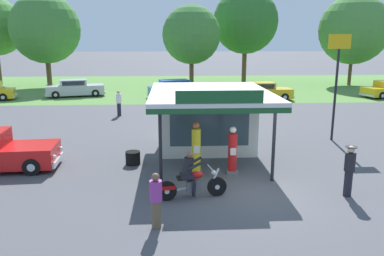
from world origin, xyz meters
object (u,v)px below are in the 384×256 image
at_px(motorcycle_with_rider, 191,179).
at_px(bystander_standing_back_lot, 119,103).
at_px(gas_pump_nearside, 196,150).
at_px(bystander_strolling_foreground, 349,169).
at_px(bystander_chatting_near_pumps, 156,200).
at_px(roadside_pole_sign, 337,70).
at_px(gas_pump_offside, 232,152).
at_px(parked_car_back_row_far_right, 178,90).
at_px(spare_tire_stack, 133,158).
at_px(parked_car_back_row_centre_right, 263,92).
at_px(parked_car_second_row_spare, 75,89).

height_order(motorcycle_with_rider, bystander_standing_back_lot, bystander_standing_back_lot).
xyz_separation_m(gas_pump_nearside, bystander_standing_back_lot, (-4.43, 11.61, -0.03)).
bearing_deg(bystander_strolling_foreground, bystander_chatting_near_pumps, -163.22).
relative_size(bystander_strolling_foreground, roadside_pole_sign, 0.32).
bearing_deg(gas_pump_offside, gas_pump_nearside, 179.99).
bearing_deg(motorcycle_with_rider, bystander_strolling_foreground, -0.94).
height_order(gas_pump_offside, roadside_pole_sign, roadside_pole_sign).
bearing_deg(gas_pump_offside, parked_car_back_row_far_right, 94.94).
xyz_separation_m(bystander_chatting_near_pumps, spare_tire_stack, (-1.17, 5.54, -0.56)).
relative_size(gas_pump_offside, parked_car_back_row_centre_right, 0.37).
relative_size(gas_pump_offside, bystander_chatting_near_pumps, 1.16).
height_order(parked_car_second_row_spare, parked_car_back_row_far_right, parked_car_back_row_far_right).
xyz_separation_m(bystander_strolling_foreground, bystander_chatting_near_pumps, (-6.18, -1.86, -0.09)).
xyz_separation_m(gas_pump_nearside, bystander_strolling_foreground, (4.82, -2.41, -0.01)).
bearing_deg(parked_car_second_row_spare, parked_car_back_row_centre_right, -9.75).
bearing_deg(gas_pump_nearside, roadside_pole_sign, 32.76).
distance_m(gas_pump_offside, parked_car_back_row_far_right, 19.57).
xyz_separation_m(gas_pump_nearside, parked_car_second_row_spare, (-9.54, 20.85, -0.22)).
height_order(bystander_strolling_foreground, bystander_standing_back_lot, bystander_strolling_foreground).
xyz_separation_m(gas_pump_nearside, roadside_pole_sign, (7.25, 4.66, 2.63)).
bearing_deg(spare_tire_stack, bystander_chatting_near_pumps, -78.11).
height_order(motorcycle_with_rider, parked_car_second_row_spare, motorcycle_with_rider).
distance_m(gas_pump_offside, spare_tire_stack, 4.15).
height_order(gas_pump_nearside, parked_car_back_row_far_right, gas_pump_nearside).
relative_size(gas_pump_nearside, parked_car_second_row_spare, 0.38).
bearing_deg(parked_car_second_row_spare, bystander_chatting_near_pumps, -71.97).
relative_size(gas_pump_nearside, motorcycle_with_rider, 0.89).
bearing_deg(gas_pump_offside, bystander_standing_back_lot, 116.61).
xyz_separation_m(motorcycle_with_rider, bystander_chatting_near_pumps, (-1.04, -1.95, 0.17)).
distance_m(gas_pump_offside, bystander_strolling_foreground, 4.20).
bearing_deg(motorcycle_with_rider, gas_pump_nearside, 82.26).
bearing_deg(bystander_standing_back_lot, roadside_pole_sign, -30.75).
distance_m(roadside_pole_sign, spare_tire_stack, 10.86).
bearing_deg(parked_car_back_row_centre_right, parked_car_second_row_spare, 170.25).
bearing_deg(spare_tire_stack, bystander_standing_back_lot, 100.42).
xyz_separation_m(bystander_strolling_foreground, bystander_standing_back_lot, (-9.25, 14.02, -0.02)).
relative_size(parked_car_back_row_far_right, roadside_pole_sign, 1.10).
bearing_deg(parked_car_back_row_centre_right, motorcycle_with_rider, -109.38).
relative_size(parked_car_second_row_spare, spare_tire_stack, 8.98).
relative_size(parked_car_back_row_centre_right, bystander_chatting_near_pumps, 3.14).
relative_size(gas_pump_offside, motorcycle_with_rider, 0.80).
relative_size(parked_car_back_row_centre_right, bystander_strolling_foreground, 2.90).
bearing_deg(parked_car_second_row_spare, parked_car_back_row_far_right, -8.36).
bearing_deg(bystander_chatting_near_pumps, roadside_pole_sign, 46.08).
xyz_separation_m(gas_pump_nearside, parked_car_back_row_centre_right, (6.85, 18.04, -0.25)).
bearing_deg(roadside_pole_sign, parked_car_second_row_spare, 136.05).
bearing_deg(gas_pump_offside, bystander_chatting_near_pumps, -122.73).
bearing_deg(bystander_standing_back_lot, parked_car_back_row_far_right, 62.32).
bearing_deg(roadside_pole_sign, bystander_standing_back_lot, 149.25).
bearing_deg(bystander_standing_back_lot, bystander_chatting_near_pumps, -79.07).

